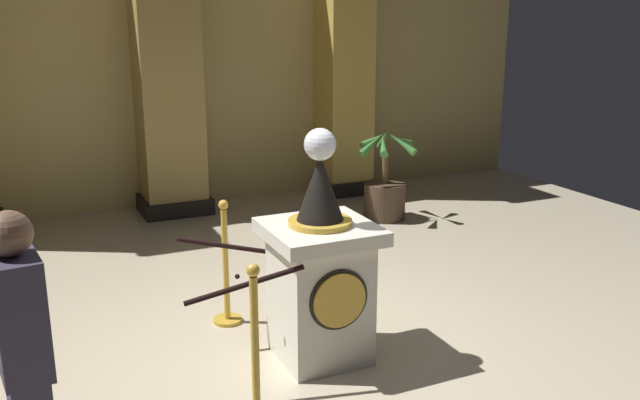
{
  "coord_description": "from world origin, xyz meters",
  "views": [
    {
      "loc": [
        -1.81,
        -4.3,
        2.46
      ],
      "look_at": [
        0.1,
        -0.1,
        1.21
      ],
      "focal_mm": 38.18,
      "sensor_mm": 36.0,
      "label": 1
    }
  ],
  "objects_px": {
    "stanchion_far": "(256,372)",
    "bystander_guest": "(25,363)",
    "stanchion_near": "(226,280)",
    "pedestal_clock": "(320,274)",
    "potted_palm_right": "(385,191)"
  },
  "relations": [
    {
      "from": "stanchion_near",
      "to": "potted_palm_right",
      "type": "height_order",
      "value": "potted_palm_right"
    },
    {
      "from": "pedestal_clock",
      "to": "stanchion_far",
      "type": "bearing_deg",
      "value": -137.62
    },
    {
      "from": "stanchion_near",
      "to": "stanchion_far",
      "type": "bearing_deg",
      "value": -100.33
    },
    {
      "from": "pedestal_clock",
      "to": "bystander_guest",
      "type": "distance_m",
      "value": 2.2
    },
    {
      "from": "stanchion_far",
      "to": "stanchion_near",
      "type": "bearing_deg",
      "value": 79.67
    },
    {
      "from": "potted_palm_right",
      "to": "bystander_guest",
      "type": "xyz_separation_m",
      "value": [
        -4.21,
        -3.87,
        0.49
      ]
    },
    {
      "from": "stanchion_near",
      "to": "stanchion_far",
      "type": "xyz_separation_m",
      "value": [
        -0.28,
        -1.53,
        0.01
      ]
    },
    {
      "from": "bystander_guest",
      "to": "stanchion_near",
      "type": "bearing_deg",
      "value": 49.49
    },
    {
      "from": "pedestal_clock",
      "to": "bystander_guest",
      "type": "xyz_separation_m",
      "value": [
        -1.98,
        -0.92,
        0.19
      ]
    },
    {
      "from": "stanchion_near",
      "to": "stanchion_far",
      "type": "distance_m",
      "value": 1.56
    },
    {
      "from": "pedestal_clock",
      "to": "bystander_guest",
      "type": "bearing_deg",
      "value": -155.0
    },
    {
      "from": "pedestal_clock",
      "to": "potted_palm_right",
      "type": "height_order",
      "value": "pedestal_clock"
    },
    {
      "from": "pedestal_clock",
      "to": "stanchion_near",
      "type": "distance_m",
      "value": 1.02
    },
    {
      "from": "stanchion_far",
      "to": "bystander_guest",
      "type": "bearing_deg",
      "value": -168.49
    },
    {
      "from": "stanchion_near",
      "to": "bystander_guest",
      "type": "relative_size",
      "value": 0.65
    }
  ]
}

